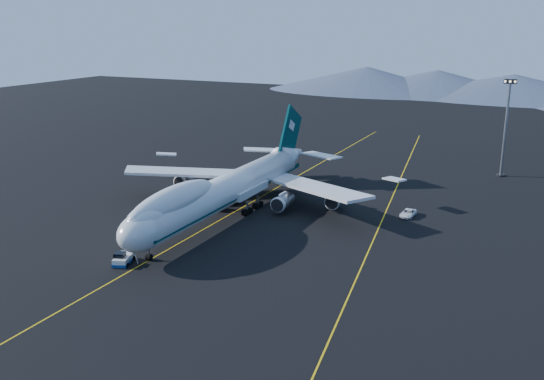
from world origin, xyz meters
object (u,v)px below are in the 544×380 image
at_px(service_van, 408,213).
at_px(floodlight_mast, 505,128).
at_px(pushback_tug, 123,260).
at_px(boeing_747, 226,189).

xyz_separation_m(service_van, floodlight_mast, (13.80, 44.48, 11.93)).
bearing_deg(service_van, pushback_tug, -125.57).
xyz_separation_m(boeing_747, service_van, (34.00, 15.96, -5.07)).
height_order(pushback_tug, service_van, pushback_tug).
height_order(service_van, floodlight_mast, floodlight_mast).
relative_size(pushback_tug, service_van, 0.99).
xyz_separation_m(boeing_747, floodlight_mast, (47.80, 60.44, 6.86)).
relative_size(boeing_747, pushback_tug, 13.65).
bearing_deg(boeing_747, pushback_tug, -95.80).
relative_size(pushback_tug, floodlight_mast, 0.21).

